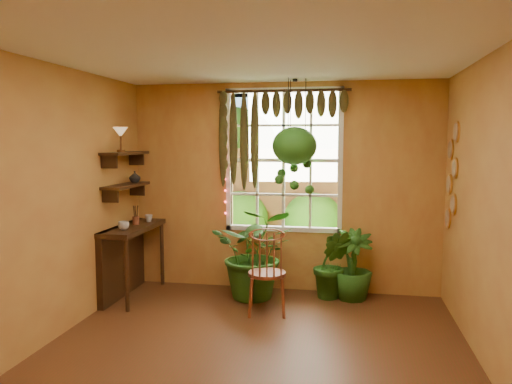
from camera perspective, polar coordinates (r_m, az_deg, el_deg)
floor at (r=4.66m, az=-0.73°, el=-18.91°), size 4.50×4.50×0.00m
ceiling at (r=4.30m, az=-0.78°, el=15.87°), size 4.50×4.50×0.00m
wall_back at (r=6.48m, az=3.13°, el=0.53°), size 4.00×0.00×4.00m
wall_left at (r=5.06m, az=-23.58°, el=-1.48°), size 0.00×4.50×4.50m
wall_right at (r=4.36m, az=26.05°, el=-2.71°), size 0.00×4.50×4.50m
window at (r=6.49m, az=3.18°, el=3.63°), size 1.52×0.10×1.86m
valance_vine at (r=6.38m, az=2.31°, el=8.78°), size 1.70×0.12×1.10m
string_lights at (r=6.54m, az=-3.55°, el=4.09°), size 0.03×0.03×1.54m
wall_plates at (r=6.06m, az=21.45°, el=1.65°), size 0.04×0.32×1.10m
counter_ledge at (r=6.52m, az=-14.69°, el=-6.73°), size 0.40×1.20×0.90m
shelf_lower at (r=6.38m, az=-14.61°, el=0.71°), size 0.25×0.90×0.04m
shelf_upper at (r=6.35m, az=-14.70°, el=4.30°), size 0.25×0.90×0.04m
backyard at (r=11.06m, az=7.44°, el=2.37°), size 14.00×10.00×12.00m
windsor_chair at (r=5.74m, az=1.26°, el=-10.52°), size 0.49×0.51×1.15m
potted_plant_left at (r=6.22m, az=0.01°, el=-6.94°), size 1.10×0.97×1.15m
potted_plant_mid at (r=6.30m, az=8.73°, el=-8.16°), size 0.50×0.41×0.87m
potted_plant_right at (r=6.31m, az=10.96°, el=-8.17°), size 0.53×0.53×0.87m
hanging_basket at (r=6.13m, az=4.41°, el=4.88°), size 0.55×0.55×1.42m
cup_a at (r=6.12m, az=-14.88°, el=-3.74°), size 0.15×0.15×0.10m
cup_b at (r=6.65m, az=-12.16°, el=-2.96°), size 0.12×0.12×0.09m
brush_jar at (r=6.47m, az=-13.58°, el=-2.58°), size 0.08×0.08×0.31m
shelf_vase at (r=6.59m, az=-13.69°, el=1.70°), size 0.17×0.17×0.15m
tiffany_lamp at (r=6.21m, az=-15.23°, el=6.45°), size 0.18×0.18×0.30m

